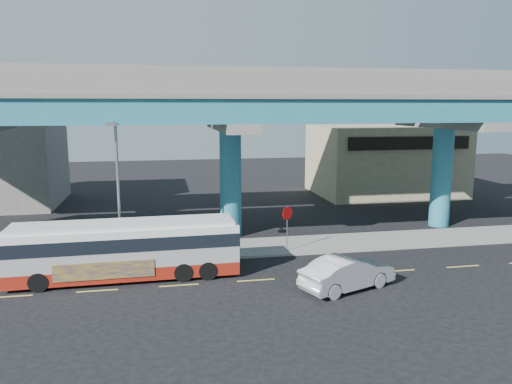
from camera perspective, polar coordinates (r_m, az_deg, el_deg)
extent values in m
plane|color=black|center=(26.81, -0.13, -9.84)|extent=(120.00, 120.00, 0.00)
cube|color=gray|center=(31.95, -1.98, -6.44)|extent=(70.00, 4.00, 0.15)
cube|color=#D8C64C|center=(27.11, -26.26, -10.66)|extent=(2.00, 0.12, 0.01)
cube|color=#D8C64C|center=(26.32, -17.69, -10.70)|extent=(2.00, 0.12, 0.01)
cube|color=#D8C64C|center=(26.12, -8.80, -10.49)|extent=(2.00, 0.12, 0.01)
cube|color=#D8C64C|center=(26.53, -0.01, -10.04)|extent=(2.00, 0.12, 0.01)
cube|color=#D8C64C|center=(27.53, 8.31, -9.40)|extent=(2.00, 0.12, 0.01)
cube|color=#D8C64C|center=(29.04, 15.87, -8.65)|extent=(2.00, 0.12, 0.01)
cube|color=#D8C64C|center=(31.00, 22.56, -7.86)|extent=(2.00, 0.12, 0.01)
cylinder|color=#236586|center=(34.54, -2.92, 0.95)|extent=(1.50, 1.50, 7.40)
cube|color=gray|center=(34.15, -2.98, 7.60)|extent=(2.00, 12.00, 0.60)
cube|color=gray|center=(37.60, -3.74, 9.17)|extent=(1.80, 5.00, 1.20)
cylinder|color=#236586|center=(40.00, 20.42, 1.57)|extent=(1.50, 1.50, 7.40)
cube|color=gray|center=(39.66, 20.77, 7.29)|extent=(2.00, 12.00, 0.60)
cube|color=gray|center=(42.67, 18.37, 8.77)|extent=(1.80, 5.00, 1.20)
cube|color=#236586|center=(30.67, -2.08, 9.22)|extent=(52.00, 5.00, 1.40)
cube|color=gray|center=(30.67, -2.09, 10.81)|extent=(52.00, 5.40, 0.30)
cube|color=gray|center=(28.22, -1.30, 12.01)|extent=(52.00, 0.25, 0.80)
cube|color=gray|center=(33.16, -2.77, 11.68)|extent=(52.00, 0.25, 0.80)
cube|color=#236586|center=(37.61, -3.76, 11.15)|extent=(52.00, 5.00, 1.40)
cube|color=gray|center=(37.64, -3.78, 12.44)|extent=(52.00, 5.40, 0.30)
cube|color=gray|center=(35.19, -3.26, 13.53)|extent=(52.00, 0.25, 0.80)
cube|color=gray|center=(40.14, -4.24, 13.06)|extent=(52.00, 0.25, 0.80)
cube|color=tan|center=(53.21, 14.47, 3.57)|extent=(14.00, 10.00, 7.00)
cube|color=black|center=(48.49, 17.15, 5.36)|extent=(12.00, 0.25, 1.20)
cube|color=maroon|center=(27.55, -14.64, -8.44)|extent=(11.83, 2.74, 0.69)
cube|color=#B8B8BD|center=(27.23, -14.73, -6.28)|extent=(11.83, 2.74, 1.47)
cube|color=black|center=(27.10, -14.78, -5.28)|extent=(11.89, 2.79, 0.69)
cube|color=silver|center=(26.97, -14.83, -4.17)|extent=(11.83, 2.74, 0.39)
cube|color=silver|center=(26.90, -14.86, -3.57)|extent=(11.43, 2.48, 0.20)
cube|color=black|center=(27.46, -2.31, -5.08)|extent=(0.10, 2.26, 1.18)
cube|color=black|center=(28.09, -26.96, -5.83)|extent=(0.10, 2.26, 1.18)
cube|color=#1E1252|center=(26.30, -16.95, -8.61)|extent=(4.91, 0.15, 0.88)
cylinder|color=black|center=(27.04, -23.61, -9.43)|extent=(0.99, 0.31, 0.98)
cylinder|color=black|center=(29.14, -22.74, -7.99)|extent=(0.99, 0.31, 0.98)
cylinder|color=black|center=(26.49, -8.28, -9.07)|extent=(0.99, 0.31, 0.98)
cylinder|color=black|center=(28.64, -8.59, -7.62)|extent=(0.99, 0.31, 0.98)
cylinder|color=black|center=(26.59, -5.50, -8.94)|extent=(0.99, 0.31, 0.98)
cylinder|color=black|center=(28.73, -6.02, -7.51)|extent=(0.99, 0.31, 0.98)
imported|color=#B4B5BA|center=(25.52, 10.43, -9.07)|extent=(5.20, 6.25, 1.66)
cylinder|color=gray|center=(29.29, -15.45, 0.13)|extent=(0.16, 0.16, 8.24)
cylinder|color=gray|center=(27.81, -16.00, 7.68)|extent=(0.12, 2.23, 0.12)
cube|color=gray|center=(26.70, -16.19, 7.48)|extent=(0.50, 0.70, 0.18)
cylinder|color=gray|center=(30.93, 3.57, -4.53)|extent=(0.06, 0.06, 2.42)
cylinder|color=#B20A0A|center=(30.64, 3.61, -2.46)|extent=(0.75, 0.41, 0.84)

